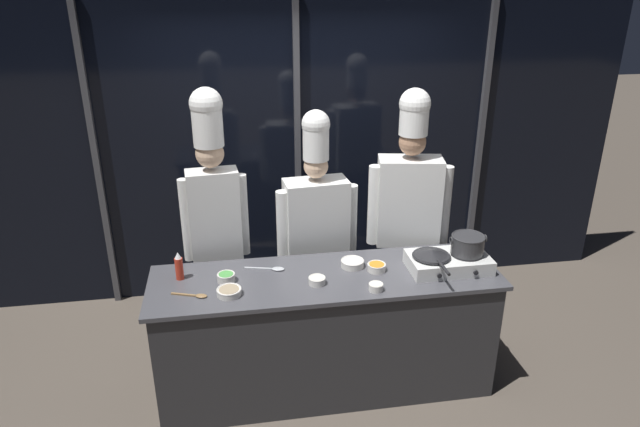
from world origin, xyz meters
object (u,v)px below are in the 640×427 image
Objects in this scene: prep_bowl_mushrooms at (229,291)px; prep_bowl_onion at (317,280)px; prep_bowl_garlic at (376,287)px; chef_line at (409,202)px; serving_spoon_solid at (273,269)px; frying_pan at (432,254)px; chef_sous at (316,220)px; portable_stove at (448,262)px; prep_bowl_carrots at (377,267)px; squeeze_bottle_chili at (179,266)px; serving_spoon_slotted at (196,295)px; prep_bowl_scallions at (226,277)px; prep_bowl_rice at (352,263)px; chef_head at (214,202)px; stock_pot at (468,244)px.

prep_bowl_onion is (0.57, 0.05, 0.00)m from prep_bowl_mushrooms.
prep_bowl_garlic is 0.94m from chef_line.
chef_line is at bearing 20.61° from serving_spoon_solid.
chef_sous is at bearing 137.36° from frying_pan.
portable_stove is 5.83× the size of prep_bowl_garlic.
prep_bowl_carrots is at bearing 74.64° from prep_bowl_garlic.
serving_spoon_slotted is at bearing -65.41° from squeeze_bottle_chili.
prep_bowl_mushrooms is 1.56m from chef_line.
portable_stove is 0.27× the size of chef_line.
prep_bowl_scallions is 0.73× the size of prep_bowl_rice.
serving_spoon_slotted is at bearing -177.53° from prep_bowl_onion.
prep_bowl_scallions reaches higher than prep_bowl_carrots.
frying_pan is at bearing -5.43° from squeeze_bottle_chili.
chef_line is at bearing 54.53° from prep_bowl_carrots.
frying_pan is 0.38m from prep_bowl_carrots.
portable_stove is at bearing -6.24° from prep_bowl_carrots.
squeeze_bottle_chili is at bearing 114.59° from serving_spoon_slotted.
prep_bowl_carrots is (0.07, 0.26, 0.00)m from prep_bowl_garlic.
portable_stove is at bearing 3.09° from serving_spoon_slotted.
serving_spoon_slotted is 0.11× the size of chef_head.
chef_line reaches higher than frying_pan.
prep_bowl_garlic is 0.39m from prep_bowl_onion.
prep_bowl_scallions is 0.34m from serving_spoon_solid.
prep_bowl_mushrooms is at bearing -163.93° from prep_bowl_rice.
portable_stove is 3.47× the size of prep_bowl_mushrooms.
prep_bowl_scallions is at bearing 40.43° from serving_spoon_slotted.
prep_bowl_rice is 0.69× the size of serving_spoon_slotted.
chef_line is at bearing 112.18° from stock_pot.
prep_bowl_scallions is at bearing 30.80° from chef_line.
prep_bowl_onion is at bearing 4.79° from prep_bowl_mushrooms.
prep_bowl_onion is 0.06× the size of chef_line.
chef_line reaches higher than squeeze_bottle_chili.
prep_bowl_onion is (-0.28, -0.20, -0.00)m from prep_bowl_rice.
chef_sous is at bearing 47.61° from prep_bowl_mushrooms.
portable_stove reaches higher than serving_spoon_solid.
serving_spoon_solid is (0.62, 0.03, -0.09)m from squeeze_bottle_chili.
squeeze_bottle_chili reaches higher than prep_bowl_onion.
chef_sous is at bearing 109.66° from prep_bowl_rice.
squeeze_bottle_chili reaches higher than portable_stove.
chef_head is at bearing -1.06° from chef_sous.
chef_sous is (0.99, 0.47, 0.06)m from squeeze_bottle_chili.
chef_sous is at bearing 142.32° from portable_stove.
serving_spoon_solid is (-0.27, 0.24, -0.02)m from prep_bowl_onion.
chef_head reaches higher than stock_pot.
chef_sous reaches higher than portable_stove.
serving_spoon_solid is (0.32, 0.11, -0.03)m from prep_bowl_scallions.
prep_bowl_rice is at bearing 16.07° from prep_bowl_mushrooms.
prep_bowl_mushrooms is (0.02, -0.18, -0.01)m from prep_bowl_scallions.
squeeze_bottle_chili is 0.09× the size of chef_head.
serving_spoon_slotted is at bearing -173.13° from prep_bowl_carrots.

